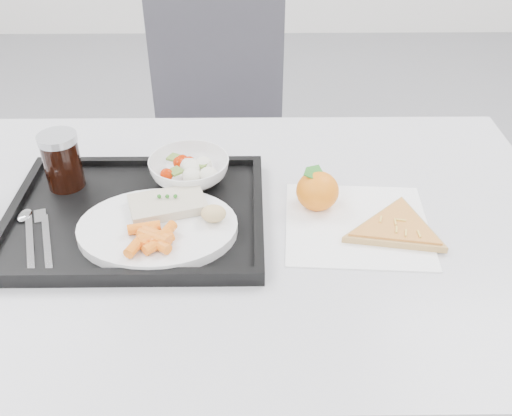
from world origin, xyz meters
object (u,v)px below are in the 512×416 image
dinner_plate (158,228)px  salad_bowl (189,170)px  chair (217,121)px  table (234,248)px  pizza_slice (397,228)px  cola_glass (62,160)px  tangerine (317,191)px  tray (137,215)px

dinner_plate → salad_bowl: (0.04, 0.16, 0.01)m
chair → salad_bowl: bearing=-91.0°
table → chair: 0.81m
table → chair: size_ratio=1.29×
pizza_slice → cola_glass: bearing=167.4°
salad_bowl → tangerine: (0.24, -0.07, -0.00)m
tangerine → cola_glass: bearing=173.4°
table → tangerine: tangerine is taller
chair → cola_glass: size_ratio=8.61×
table → tangerine: (0.15, 0.04, 0.10)m
table → tray: 0.19m
table → salad_bowl: size_ratio=7.89×
tray → pizza_slice: (0.46, -0.04, 0.00)m
dinner_plate → tray: bearing=129.1°
salad_bowl → chair: bearing=89.0°
cola_glass → tray: bearing=-31.9°
table → dinner_plate: (-0.12, -0.05, 0.09)m
table → cola_glass: cola_glass is taller
salad_bowl → tangerine: bearing=-16.1°
cola_glass → chair: bearing=70.8°
cola_glass → dinner_plate: bearing=-37.6°
chair → pizza_slice: (0.36, -0.84, 0.22)m
chair → cola_glass: chair is taller
tray → dinner_plate: bearing=-50.9°
tray → salad_bowl: 0.14m
tray → salad_bowl: salad_bowl is taller
tray → tangerine: tangerine is taller
tray → dinner_plate: dinner_plate is taller
dinner_plate → tangerine: (0.28, 0.09, 0.01)m
salad_bowl → table: bearing=-51.9°
dinner_plate → table: bearing=23.5°
tray → dinner_plate: (0.05, -0.06, 0.02)m
chair → cola_glass: bearing=-109.2°
tray → tangerine: size_ratio=5.36×
cola_glass → tangerine: 0.47m
chair → cola_glass: 0.79m
salad_bowl → cola_glass: bearing=-176.5°
dinner_plate → salad_bowl: size_ratio=1.78×
tray → table: bearing=-1.0°
cola_glass → pizza_slice: bearing=-12.6°
salad_bowl → dinner_plate: bearing=-104.1°
chair → salad_bowl: (-0.01, -0.69, 0.25)m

